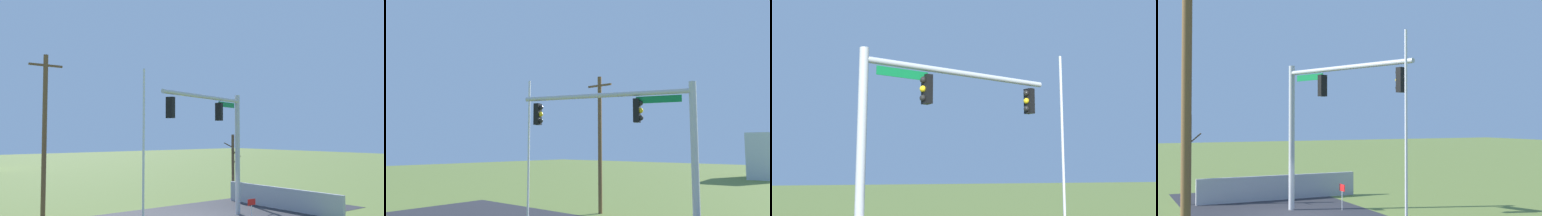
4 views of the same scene
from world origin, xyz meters
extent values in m
cube|color=#B7B5AD|center=(3.16, -0.66, 0.00)|extent=(6.00, 6.00, 0.01)
cube|color=#A8A8AD|center=(5.37, -1.12, 0.66)|extent=(0.20, 8.69, 1.31)
cylinder|color=#B2B5BA|center=(2.16, -0.66, 3.42)|extent=(0.28, 0.28, 6.84)
cylinder|color=#B2B5BA|center=(-1.28, -1.85, 6.49)|extent=(6.93, 2.58, 0.20)
cube|color=#0F7238|center=(0.92, -1.09, 6.21)|extent=(1.71, 0.62, 0.28)
cube|color=black|center=(0.10, -1.38, 5.79)|extent=(0.34, 0.42, 0.96)
sphere|color=black|center=(0.24, -1.33, 6.09)|extent=(0.22, 0.22, 0.22)
sphere|color=yellow|center=(0.24, -1.33, 5.79)|extent=(0.22, 0.22, 0.22)
sphere|color=black|center=(0.24, -1.33, 5.49)|extent=(0.22, 0.22, 0.22)
cube|color=black|center=(-4.16, -2.86, 5.79)|extent=(0.34, 0.42, 0.96)
sphere|color=black|center=(-4.02, -2.81, 6.09)|extent=(0.22, 0.22, 0.22)
sphere|color=yellow|center=(-4.02, -2.81, 5.79)|extent=(0.22, 0.22, 0.22)
sphere|color=black|center=(-4.02, -2.81, 5.49)|extent=(0.22, 0.22, 0.22)
cylinder|color=silver|center=(-5.26, -2.38, 3.75)|extent=(0.10, 0.10, 7.51)
cylinder|color=brown|center=(-6.93, 5.41, 4.53)|extent=(0.26, 0.26, 9.06)
cube|color=brown|center=(-6.93, 5.41, 8.46)|extent=(1.90, 0.12, 0.12)
cylinder|color=brown|center=(5.75, 3.50, 2.27)|extent=(0.20, 0.20, 4.54)
cylinder|color=brown|center=(6.12, 3.50, 2.76)|extent=(0.78, 0.07, 0.57)
cylinder|color=brown|center=(5.51, 3.70, 3.80)|extent=(0.54, 0.47, 0.39)
cylinder|color=brown|center=(5.73, 3.22, 3.34)|extent=(0.12, 0.61, 0.55)
cylinder|color=silver|center=(1.07, -2.80, 0.45)|extent=(0.04, 0.04, 0.90)
cube|color=red|center=(1.07, -2.80, 1.06)|extent=(0.56, 0.02, 0.32)
camera|label=1|loc=(-15.35, -18.63, 4.63)|focal=40.29mm
camera|label=2|loc=(7.81, -14.03, 4.33)|focal=34.06mm
camera|label=3|loc=(2.75, 12.62, 3.24)|focal=41.51mm
camera|label=4|loc=(-20.67, 7.31, 4.23)|focal=47.32mm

